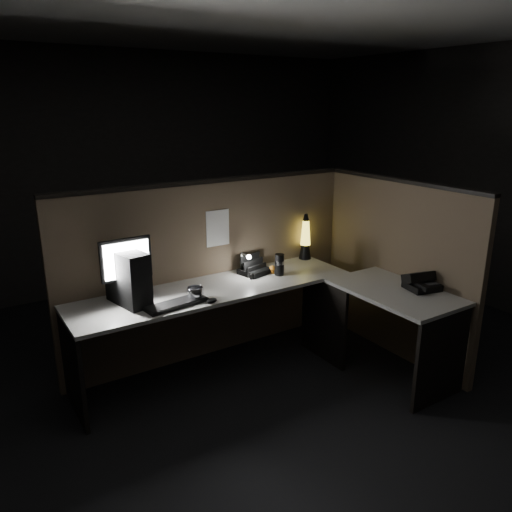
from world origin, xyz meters
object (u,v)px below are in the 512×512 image
pc_tower (128,277)px  monitor (127,264)px  lava_lamp (305,240)px  desk_phone (421,282)px  keyboard (176,304)px

pc_tower → monitor: bearing=65.7°
lava_lamp → desk_phone: size_ratio=1.53×
monitor → pc_tower: bearing=-104.3°
lava_lamp → monitor: bearing=-175.0°
desk_phone → keyboard: bearing=170.0°
lava_lamp → pc_tower: bearing=-174.2°
lava_lamp → desk_phone: 1.16m
pc_tower → desk_phone: pc_tower is taller
monitor → lava_lamp: 1.75m
keyboard → desk_phone: (1.74, -0.72, 0.04)m
lava_lamp → keyboard: bearing=-164.8°
monitor → desk_phone: 2.24m
pc_tower → monitor: 0.09m
pc_tower → keyboard: size_ratio=0.85×
monitor → keyboard: (0.26, -0.25, -0.28)m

